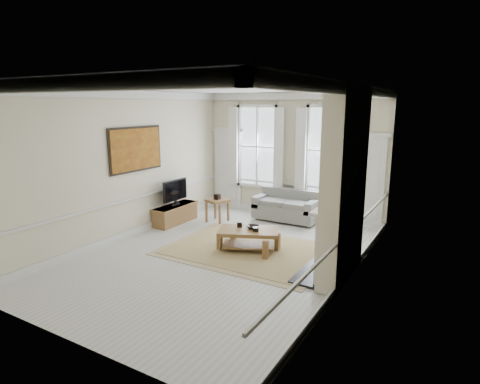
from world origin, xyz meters
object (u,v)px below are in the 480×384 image
Objects in this scene: sofa at (287,208)px; coffee_table at (248,233)px; side_table at (217,204)px; tv_stand at (175,214)px.

sofa is 2.57m from coffee_table.
tv_stand is at bearing -142.67° from side_table.
tv_stand is at bearing 139.04° from coffee_table.
sofa reaches higher than side_table.
side_table is 0.47× the size of tv_stand.
sofa is 1.25× the size of tv_stand.
coffee_table is at bearing -17.19° from tv_stand.
coffee_table is 1.07× the size of tv_stand.
sofa reaches higher than coffee_table.
side_table reaches higher than coffee_table.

